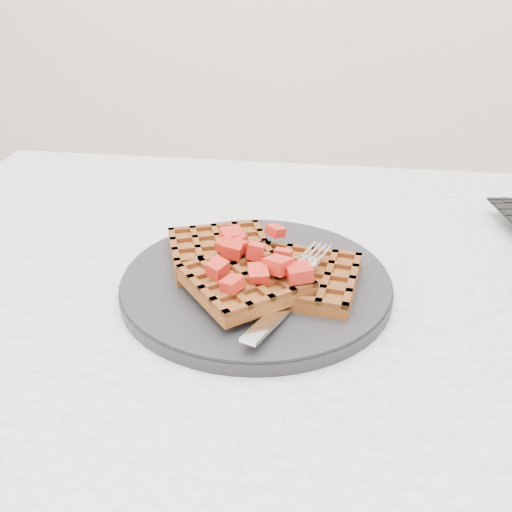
% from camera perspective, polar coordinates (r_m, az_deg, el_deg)
% --- Properties ---
extents(table, '(1.20, 0.80, 0.75)m').
position_cam_1_polar(table, '(0.68, 9.56, -11.87)').
color(table, white).
rests_on(table, ground).
extents(plate, '(0.29, 0.29, 0.02)m').
position_cam_1_polar(plate, '(0.61, 0.00, -2.65)').
color(plate, black).
rests_on(plate, table).
extents(waffles, '(0.22, 0.22, 0.03)m').
position_cam_1_polar(waffles, '(0.59, -0.04, -1.25)').
color(waffles, brown).
rests_on(waffles, plate).
extents(strawberry_pile, '(0.15, 0.15, 0.02)m').
position_cam_1_polar(strawberry_pile, '(0.58, 0.00, 1.20)').
color(strawberry_pile, '#950B06').
rests_on(strawberry_pile, waffles).
extents(fork, '(0.08, 0.18, 0.02)m').
position_cam_1_polar(fork, '(0.56, 3.88, -3.71)').
color(fork, silver).
rests_on(fork, plate).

